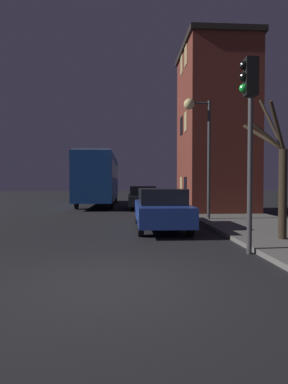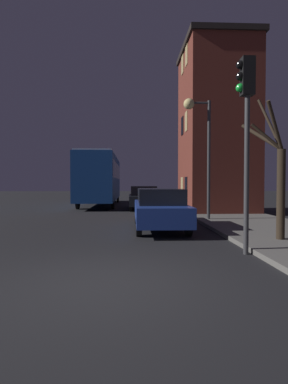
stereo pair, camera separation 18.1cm
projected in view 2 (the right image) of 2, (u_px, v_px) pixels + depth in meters
The scene contains 8 objects.
ground_plane at pixel (106, 283), 5.13m from camera, with size 120.00×120.00×0.00m, color black.
brick_building at pixel (216, 128), 17.66m from camera, with size 4.01×4.96×9.67m.
streetlamp at pixel (199, 130), 13.21m from camera, with size 1.21×0.48×5.32m.
traffic_light at pixel (246, 114), 7.13m from camera, with size 0.43×0.24×4.71m.
bare_tree at pixel (277, 176), 8.51m from camera, with size 0.97×1.73×4.13m.
bus at pixel (101, 176), 23.40m from camera, with size 2.53×11.01×3.84m.
car_near_lane at pixel (159, 208), 11.18m from camera, with size 1.79×4.80×1.52m.
car_mid_lane at pixel (143, 197), 19.51m from camera, with size 1.83×4.23×1.53m.
Camera 2 is at (0.44, -5.11, 1.72)m, focal length 28.00 mm.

